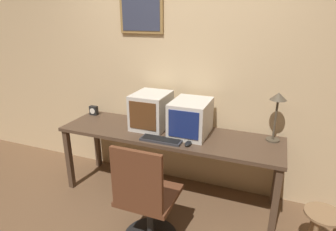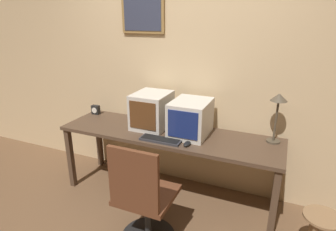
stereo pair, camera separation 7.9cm
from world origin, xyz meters
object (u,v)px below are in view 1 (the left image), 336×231
Objects in this scene: keyboard_main at (161,140)px; monitor_right at (191,118)px; desk_clock at (94,110)px; office_chair at (146,204)px; monitor_left at (151,110)px; side_stool at (322,225)px; desk_lamp at (277,104)px; mouse_near_keyboard at (188,143)px.

monitor_right is at bearing 52.58° from keyboard_main.
desk_clock is (-1.04, 0.40, 0.04)m from keyboard_main.
keyboard_main is at bearing -127.42° from monitor_right.
office_chair is (-0.13, -0.78, -0.50)m from monitor_right.
monitor_left is 1.01m from office_chair.
keyboard_main is 1.50m from side_stool.
desk_clock is 1.49m from office_chair.
desk_lamp reaches higher than monitor_left.
desk_lamp reaches higher than desk_clock.
monitor_left reaches higher than office_chair.
office_chair is (0.08, -0.51, -0.34)m from keyboard_main.
monitor_right is 0.31m from mouse_near_keyboard.
side_stool is (0.44, -0.52, -0.80)m from desk_lamp.
mouse_near_keyboard is 0.65m from office_chair.
desk_lamp is at bearing 9.87° from monitor_right.
mouse_near_keyboard is 1.09× the size of desk_clock.
office_chair is (0.31, -0.81, -0.52)m from monitor_left.
mouse_near_keyboard is 1.25m from side_stool.
office_chair reaches higher than desk_clock.
keyboard_main is 0.62m from office_chair.
monitor_right is at bearing -170.13° from desk_lamp.
keyboard_main is 0.96× the size of side_stool.
monitor_left is at bearing 149.95° from mouse_near_keyboard.
desk_lamp is at bearing 4.88° from monitor_left.
monitor_left is 0.44m from monitor_right.
desk_lamp is (2.03, 0.01, 0.31)m from desk_clock.
side_stool is at bearing -14.09° from monitor_left.
desk_lamp is at bearing 130.09° from side_stool.
office_chair is at bearing -39.02° from desk_clock.
mouse_near_keyboard is at bearing 70.15° from office_chair.
monitor_left is at bearing 111.15° from office_chair.
monitor_right is 0.81m from desk_lamp.
monitor_right is 0.96× the size of desk_lamp.
mouse_near_keyboard is 1.36m from desk_clock.
desk_clock is 0.23× the size of desk_lamp.
desk_lamp is at bearing 22.26° from keyboard_main.
monitor_right is 4.17× the size of desk_clock.
monitor_right reaches higher than side_stool.
keyboard_main is 0.42× the size of office_chair.
monitor_right is at bearing 80.68° from office_chair.
monitor_left is 0.89× the size of desk_lamp.
office_chair is at bearing -99.32° from monitor_right.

